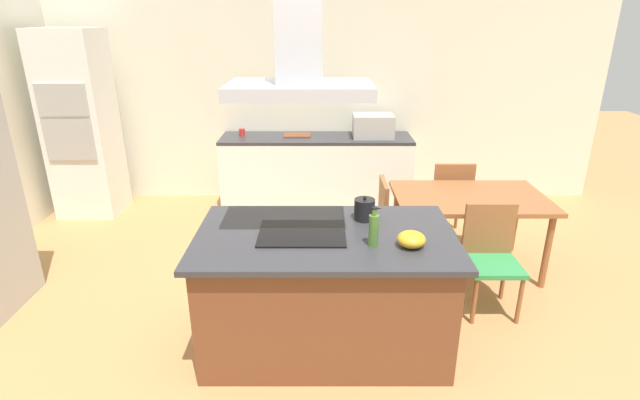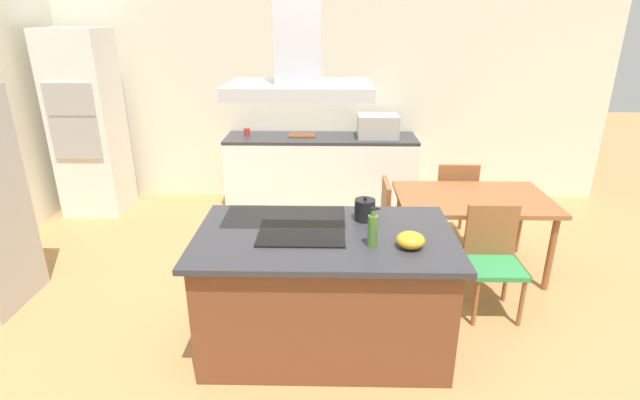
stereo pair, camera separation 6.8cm
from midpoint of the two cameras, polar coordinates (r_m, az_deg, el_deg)
ground at (r=5.07m, az=1.14°, el=-6.10°), size 16.00×16.00×0.00m
wall_back at (r=6.34m, az=1.27°, el=12.28°), size 7.20×0.10×2.70m
kitchen_island at (r=3.54m, az=1.12°, el=-10.64°), size 1.81×1.06×0.90m
cooktop at (r=3.33m, az=-1.63°, el=-3.97°), size 0.60×0.44×0.01m
tea_kettle at (r=3.55m, az=5.93°, el=-1.16°), size 0.20×0.15×0.19m
olive_oil_bottle at (r=3.14m, az=6.90°, el=-3.57°), size 0.07×0.07×0.27m
mixing_bowl at (r=3.19m, az=11.35°, el=-4.71°), size 0.19×0.19×0.10m
back_counter at (r=6.18m, az=0.41°, el=3.49°), size 2.40×0.62×0.90m
countertop_microwave at (r=6.06m, az=7.22°, el=8.74°), size 0.50×0.38×0.28m
coffee_mug_red at (r=6.20m, az=-8.39°, el=8.04°), size 0.08×0.08×0.09m
cutting_board at (r=6.12m, az=-1.84°, el=7.74°), size 0.34×0.24×0.02m
wall_oven_stack at (r=6.47m, az=-25.66°, el=8.18°), size 0.70×0.66×2.20m
dining_table at (r=4.70m, az=18.11°, el=-0.59°), size 1.40×0.90×0.75m
chair_facing_back_wall at (r=5.35m, az=16.00°, el=0.45°), size 0.42×0.42×0.89m
chair_at_left_end at (r=4.57m, az=6.84°, el=-2.37°), size 0.42×0.42×0.89m
chair_facing_island at (r=4.18m, az=20.34°, el=-5.97°), size 0.42×0.42×0.89m
range_hood at (r=3.03m, az=-1.87°, el=17.02°), size 0.90×0.55×0.78m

